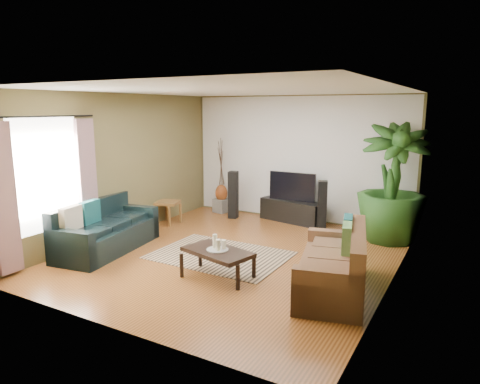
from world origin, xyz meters
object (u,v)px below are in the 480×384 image
Objects in this scene: coffee_table at (218,264)px; side_table at (168,212)px; potted_plant at (392,183)px; pedestal at (221,205)px; tv_stand at (292,211)px; sofa_left at (107,226)px; sofa_right at (332,260)px; vase at (221,193)px; speaker_left at (233,195)px; speaker_right at (322,206)px; television at (292,186)px.

coffee_table is 2.10× the size of side_table.
potted_plant is 4.48× the size of side_table.
pedestal is (-3.89, 0.38, -0.93)m from potted_plant.
sofa_left is at bearing -110.47° from tv_stand.
vase is at bearing -143.78° from sofa_right.
tv_stand is at bearing 0.00° from pedestal.
potted_plant is 3.96m from vase.
potted_plant reaches higher than vase.
sofa_left is 3.91m from tv_stand.
coffee_table is at bearing -121.02° from potted_plant.
side_table is (-0.98, -1.09, -0.28)m from speaker_left.
potted_plant is 4.02m from pedestal.
speaker_right is 1.44m from potted_plant.
pedestal is at bearing 134.68° from speaker_left.
pedestal is at bearing 72.23° from side_table.
speaker_right is at bearing 19.90° from side_table.
vase is at bearing 152.91° from speaker_right.
pedestal is at bearing 152.91° from speaker_right.
tv_stand is at bearing 108.58° from coffee_table.
potted_plant is (3.37, -0.04, 0.56)m from speaker_left.
sofa_left is 1.87× the size of speaker_left.
television is 1.82m from vase.
sofa_left is 5.13m from potted_plant.
television is 1.02× the size of speaker_right.
sofa_left is 3.34m from vase.
sofa_right is 0.84× the size of potted_plant.
tv_stand is 0.90m from speaker_right.
sofa_left reaches higher than side_table.
vase is at bearing 0.00° from pedestal.
speaker_right is 2.07× the size of side_table.
vase reaches higher than tv_stand.
tv_stand reaches higher than coffee_table.
sofa_right is 4.12m from speaker_left.
vase is (-1.79, 0.00, 0.22)m from tv_stand.
coffee_table is 4.00m from pedestal.
speaker_left reaches higher than side_table.
tv_stand is 2.89× the size of side_table.
television is at bearing 0.00° from vase.
sofa_right is 3.57m from tv_stand.
tv_stand is 4.49× the size of pedestal.
television is at bearing 2.84° from speaker_left.
speaker_left is 3.36× the size of pedestal.
television is at bearing 0.00° from tv_stand.
pedestal is 0.64× the size of side_table.
television is at bearing 169.85° from potted_plant.
television is 2.57× the size of vase.
speaker_right reaches higher than sofa_right.
side_table is at bearing -107.77° from pedestal.
speaker_right is at bearing 94.62° from coffee_table.
tv_stand is 2.30m from potted_plant.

